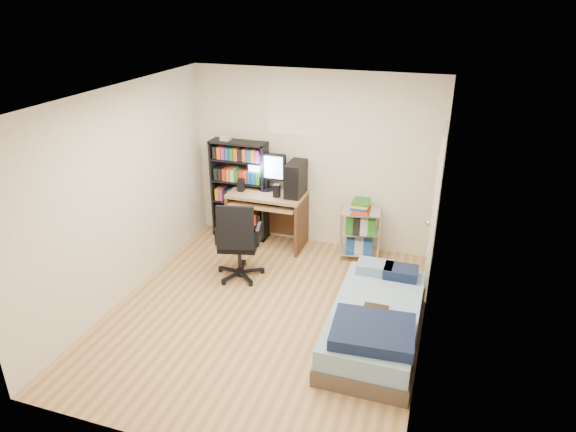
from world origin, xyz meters
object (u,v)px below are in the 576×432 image
(media_shelf, at_px, (240,189))
(office_chair, at_px, (239,254))
(bed, at_px, (375,322))
(computer_desk, at_px, (276,197))

(media_shelf, bearing_deg, office_chair, -68.17)
(office_chair, xyz_separation_m, bed, (1.88, -0.76, -0.11))
(bed, bearing_deg, media_shelf, 140.60)
(media_shelf, relative_size, office_chair, 1.44)
(media_shelf, relative_size, computer_desk, 1.13)
(bed, bearing_deg, computer_desk, 133.65)
(computer_desk, xyz_separation_m, office_chair, (-0.12, -1.09, -0.39))
(media_shelf, relative_size, bed, 0.84)
(computer_desk, height_order, office_chair, computer_desk)
(media_shelf, height_order, bed, media_shelf)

